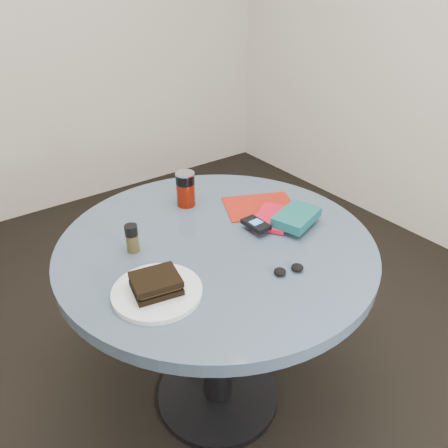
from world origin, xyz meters
TOP-DOWN VIEW (x-y plane):
  - ground at (0.00, 0.00)m, footprint 4.00×4.00m
  - table at (0.00, 0.00)m, footprint 1.00×1.00m
  - plate at (-0.28, -0.12)m, footprint 0.24×0.24m
  - sandwich at (-0.28, -0.12)m, footprint 0.14×0.13m
  - soda_can at (0.05, 0.26)m, footprint 0.07×0.07m
  - pepper_grinder at (-0.24, 0.10)m, footprint 0.05×0.05m
  - magazine at (0.25, 0.09)m, footprint 0.30×0.27m
  - red_book at (0.23, -0.02)m, footprint 0.21×0.19m
  - novel at (0.26, -0.09)m, footprint 0.19×0.15m
  - mp3_player at (0.14, -0.03)m, footprint 0.06×0.10m
  - headphones at (0.07, -0.26)m, footprint 0.10×0.06m

SIDE VIEW (x-z plane):
  - ground at x=0.00m, z-range 0.00..0.00m
  - table at x=0.00m, z-range 0.21..0.96m
  - magazine at x=0.25m, z-range 0.75..0.75m
  - plate at x=-0.28m, z-range 0.75..0.77m
  - headphones at x=0.07m, z-range 0.75..0.77m
  - red_book at x=0.23m, z-range 0.75..0.77m
  - mp3_player at x=0.14m, z-range 0.77..0.79m
  - novel at x=0.26m, z-range 0.77..0.80m
  - sandwich at x=-0.28m, z-range 0.77..0.81m
  - pepper_grinder at x=-0.24m, z-range 0.75..0.84m
  - soda_can at x=0.05m, z-range 0.75..0.88m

